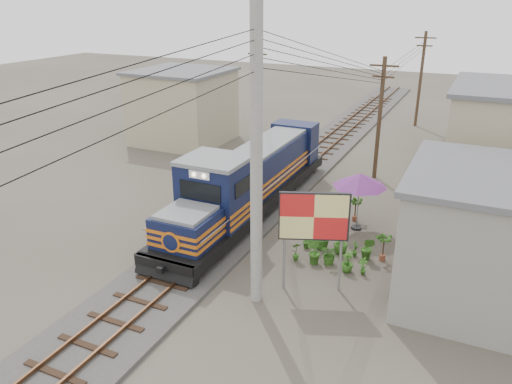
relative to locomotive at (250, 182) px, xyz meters
The scene contains 15 objects.
ground 6.47m from the locomotive, 90.00° to the right, with size 120.00×120.00×0.00m, color #473F35.
ballast 4.04m from the locomotive, 90.00° to the left, with size 3.60×70.00×0.16m, color #595651.
track 3.98m from the locomotive, 90.00° to the left, with size 1.15×70.00×0.12m.
locomotive is the anchor object (origin of this frame).
utility_pole_main 8.33m from the locomotive, 62.65° to the right, with size 0.40×0.40×10.00m.
wooden_pole_mid 9.18m from the locomotive, 59.81° to the left, with size 1.60×0.24×7.00m.
wooden_pole_far 22.38m from the locomotive, 77.55° to the left, with size 1.60×0.24×7.50m.
wooden_pole_left 12.92m from the locomotive, 113.08° to the left, with size 1.60×0.24×7.00m.
power_lines 6.34m from the locomotive, 93.64° to the left, with size 9.65×19.00×3.30m.
shophouse_back 19.20m from the locomotive, 55.05° to the left, with size 6.30×6.30×4.20m.
shophouse_left 13.99m from the locomotive, 135.78° to the left, with size 6.30×6.30×5.20m.
billboard 7.43m from the locomotive, 46.52° to the right, with size 2.35×1.01×3.82m.
market_umbrella 5.36m from the locomotive, ahead, with size 2.74×2.74×2.72m.
vendor 7.71m from the locomotive, ahead, with size 0.57×0.37×1.55m, color black.
plant_nursery 5.77m from the locomotive, 28.14° to the right, with size 3.22×2.31×1.10m.
Camera 1 is at (9.87, -14.25, 10.11)m, focal length 35.00 mm.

